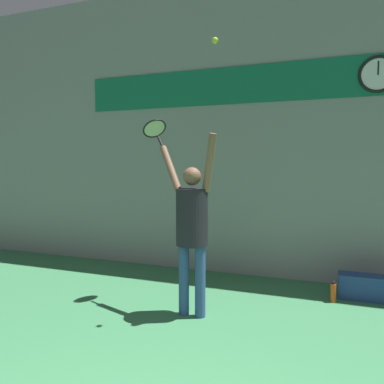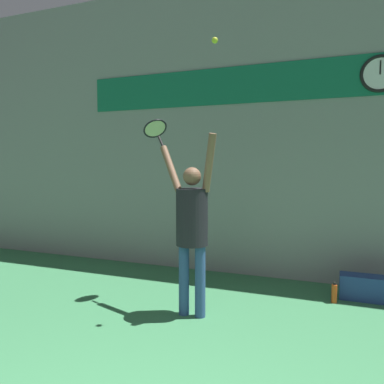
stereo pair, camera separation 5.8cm
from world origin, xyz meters
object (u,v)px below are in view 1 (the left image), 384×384
(scoreboard_clock, at_px, (378,74))
(tennis_racket, at_px, (155,130))
(water_bottle, at_px, (333,293))
(tennis_player, at_px, (192,223))
(equipment_bag, at_px, (370,288))
(tennis_ball, at_px, (215,40))

(scoreboard_clock, xyz_separation_m, tennis_racket, (-2.90, -1.49, -0.84))
(water_bottle, bearing_deg, tennis_player, -146.55)
(tennis_racket, xyz_separation_m, water_bottle, (2.36, 0.68, -2.24))
(scoreboard_clock, height_order, equipment_bag, scoreboard_clock)
(tennis_player, distance_m, tennis_ball, 2.15)
(tennis_ball, xyz_separation_m, equipment_bag, (1.83, 1.47, -3.13))
(scoreboard_clock, relative_size, equipment_bag, 0.65)
(water_bottle, relative_size, equipment_bag, 0.34)
(tennis_ball, bearing_deg, scoreboard_clock, 46.74)
(water_bottle, height_order, equipment_bag, equipment_bag)
(tennis_ball, relative_size, water_bottle, 0.25)
(scoreboard_clock, bearing_deg, tennis_player, -139.08)
(tennis_ball, xyz_separation_m, water_bottle, (1.35, 1.19, -3.17))
(tennis_ball, bearing_deg, water_bottle, 41.54)
(equipment_bag, bearing_deg, tennis_ball, -141.33)
(tennis_racket, relative_size, tennis_ball, 6.02)
(tennis_player, xyz_separation_m, water_bottle, (1.66, 1.10, -1.04))
(tennis_ball, distance_m, equipment_bag, 3.91)
(tennis_ball, bearing_deg, equipment_bag, 38.67)
(tennis_racket, bearing_deg, tennis_ball, -26.96)
(scoreboard_clock, relative_size, tennis_player, 0.24)
(tennis_player, bearing_deg, equipment_bag, 32.56)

